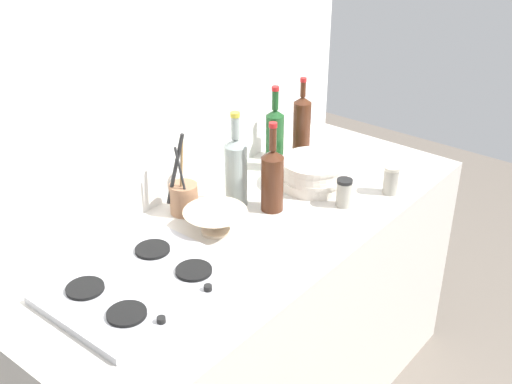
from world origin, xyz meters
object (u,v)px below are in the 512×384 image
at_px(mixing_bowl, 215,221).
at_px(condiment_jar_rear, 344,193).
at_px(utensil_crock, 183,197).
at_px(wine_bottle_mid_left, 272,178).
at_px(wine_bottle_leftmost, 275,138).
at_px(condiment_jar_front, 391,180).
at_px(wine_bottle_rightmost, 236,170).
at_px(stovetop_hob, 141,284).
at_px(plate_stack, 314,173).
at_px(wine_bottle_mid_right, 302,127).

bearing_deg(mixing_bowl, condiment_jar_rear, -28.93).
bearing_deg(utensil_crock, mixing_bowl, -98.91).
xyz_separation_m(wine_bottle_mid_left, utensil_crock, (-0.21, 0.22, -0.06)).
bearing_deg(wine_bottle_leftmost, condiment_jar_front, -76.96).
distance_m(wine_bottle_leftmost, wine_bottle_rightmost, 0.32).
bearing_deg(wine_bottle_rightmost, wine_bottle_leftmost, 12.81).
relative_size(wine_bottle_mid_left, mixing_bowl, 1.53).
bearing_deg(wine_bottle_leftmost, mixing_bowl, -164.06).
relative_size(utensil_crock, condiment_jar_front, 2.80).
distance_m(stovetop_hob, wine_bottle_leftmost, 0.89).
relative_size(stovetop_hob, plate_stack, 1.99).
xyz_separation_m(wine_bottle_mid_right, mixing_bowl, (-0.64, -0.12, -0.10)).
bearing_deg(condiment_jar_front, wine_bottle_rightmost, 137.35).
xyz_separation_m(stovetop_hob, wine_bottle_leftmost, (0.87, 0.18, 0.12)).
bearing_deg(stovetop_hob, wine_bottle_mid_right, 8.73).
bearing_deg(plate_stack, wine_bottle_mid_right, 47.16).
bearing_deg(wine_bottle_mid_left, condiment_jar_rear, -45.42).
bearing_deg(wine_bottle_rightmost, condiment_jar_front, -42.65).
height_order(wine_bottle_leftmost, condiment_jar_rear, wine_bottle_leftmost).
relative_size(mixing_bowl, condiment_jar_rear, 2.05).
relative_size(wine_bottle_leftmost, wine_bottle_mid_right, 0.99).
distance_m(wine_bottle_mid_left, mixing_bowl, 0.26).
height_order(plate_stack, wine_bottle_mid_left, wine_bottle_mid_left).
relative_size(stovetop_hob, condiment_jar_front, 4.75).
relative_size(wine_bottle_rightmost, condiment_jar_rear, 3.35).
bearing_deg(condiment_jar_rear, stovetop_hob, 166.13).
xyz_separation_m(wine_bottle_rightmost, condiment_jar_front, (0.42, -0.39, -0.08)).
xyz_separation_m(wine_bottle_mid_right, condiment_jar_rear, (-0.23, -0.35, -0.09)).
bearing_deg(condiment_jar_rear, wine_bottle_leftmost, 77.45).
height_order(wine_bottle_mid_left, condiment_jar_front, wine_bottle_mid_left).
distance_m(plate_stack, mixing_bowl, 0.49).
bearing_deg(condiment_jar_rear, wine_bottle_mid_left, 134.58).
relative_size(plate_stack, mixing_bowl, 1.21).
relative_size(plate_stack, condiment_jar_rear, 2.47).
distance_m(wine_bottle_leftmost, wine_bottle_mid_left, 0.33).
relative_size(wine_bottle_mid_left, wine_bottle_rightmost, 0.94).
relative_size(stovetop_hob, wine_bottle_rightmost, 1.47).
xyz_separation_m(mixing_bowl, condiment_jar_rear, (0.42, -0.23, 0.01)).
height_order(wine_bottle_mid_right, condiment_jar_front, wine_bottle_mid_right).
height_order(plate_stack, wine_bottle_mid_right, wine_bottle_mid_right).
xyz_separation_m(plate_stack, condiment_jar_rear, (-0.06, -0.17, -0.00)).
relative_size(wine_bottle_mid_left, wine_bottle_mid_right, 0.95).
bearing_deg(condiment_jar_front, wine_bottle_mid_left, 144.36).
distance_m(wine_bottle_mid_right, condiment_jar_front, 0.44).
xyz_separation_m(stovetop_hob, condiment_jar_front, (0.97, -0.28, 0.04)).
height_order(stovetop_hob, wine_bottle_mid_right, wine_bottle_mid_right).
height_order(plate_stack, wine_bottle_rightmost, wine_bottle_rightmost).
xyz_separation_m(wine_bottle_mid_left, mixing_bowl, (-0.24, 0.05, -0.08)).
height_order(wine_bottle_mid_left, wine_bottle_rightmost, wine_bottle_rightmost).
height_order(mixing_bowl, condiment_jar_front, condiment_jar_front).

